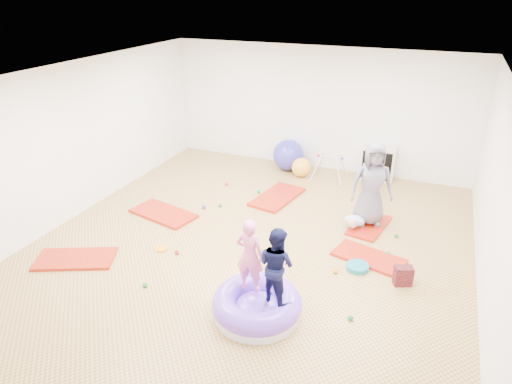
% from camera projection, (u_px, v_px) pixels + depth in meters
% --- Properties ---
extents(room, '(7.01, 8.01, 2.81)m').
position_uv_depth(room, '(249.00, 170.00, 7.05)').
color(room, tan).
rests_on(room, ground).
extents(gym_mat_front_left, '(1.36, 1.06, 0.05)m').
position_uv_depth(gym_mat_front_left, '(75.00, 259.00, 7.28)').
color(gym_mat_front_left, red).
rests_on(gym_mat_front_left, ground).
extents(gym_mat_mid_left, '(1.37, 0.90, 0.05)m').
position_uv_depth(gym_mat_mid_left, '(163.00, 213.00, 8.70)').
color(gym_mat_mid_left, red).
rests_on(gym_mat_mid_left, ground).
extents(gym_mat_center_back, '(0.87, 1.39, 0.05)m').
position_uv_depth(gym_mat_center_back, '(277.00, 197.00, 9.36)').
color(gym_mat_center_back, red).
rests_on(gym_mat_center_back, ground).
extents(gym_mat_right, '(1.21, 0.81, 0.05)m').
position_uv_depth(gym_mat_right, '(369.00, 257.00, 7.32)').
color(gym_mat_right, red).
rests_on(gym_mat_right, ground).
extents(gym_mat_rear_right, '(0.70, 1.13, 0.04)m').
position_uv_depth(gym_mat_rear_right, '(369.00, 225.00, 8.28)').
color(gym_mat_rear_right, red).
rests_on(gym_mat_rear_right, ground).
extents(inflatable_cushion, '(1.20, 1.20, 0.38)m').
position_uv_depth(inflatable_cushion, '(257.00, 305.00, 6.05)').
color(inflatable_cushion, silver).
rests_on(inflatable_cushion, ground).
extents(child_pink, '(0.39, 0.26, 1.05)m').
position_uv_depth(child_pink, '(250.00, 252.00, 5.90)').
color(child_pink, pink).
rests_on(child_pink, inflatable_cushion).
extents(child_navy, '(0.62, 0.56, 1.05)m').
position_uv_depth(child_navy, '(276.00, 262.00, 5.70)').
color(child_navy, '#0C0F33').
rests_on(child_navy, inflatable_cushion).
extents(adult_caregiver, '(0.88, 0.73, 1.53)m').
position_uv_depth(adult_caregiver, '(372.00, 184.00, 8.03)').
color(adult_caregiver, slate).
rests_on(adult_caregiver, gym_mat_rear_right).
extents(infant, '(0.37, 0.37, 0.22)m').
position_uv_depth(infant, '(354.00, 221.00, 8.15)').
color(infant, '#9CC4F0').
rests_on(infant, gym_mat_rear_right).
extents(ball_pit_balls, '(3.77, 3.81, 0.07)m').
position_uv_depth(ball_pit_balls, '(266.00, 234.00, 7.98)').
color(ball_pit_balls, orange).
rests_on(ball_pit_balls, ground).
extents(exercise_ball_blue, '(0.72, 0.72, 0.72)m').
position_uv_depth(exercise_ball_blue, '(288.00, 155.00, 10.66)').
color(exercise_ball_blue, '#3231BB').
rests_on(exercise_ball_blue, ground).
extents(exercise_ball_orange, '(0.43, 0.43, 0.43)m').
position_uv_depth(exercise_ball_orange, '(301.00, 167.00, 10.34)').
color(exercise_ball_orange, '#FFAD27').
rests_on(exercise_ball_orange, ground).
extents(infant_play_gym, '(0.72, 0.68, 0.55)m').
position_uv_depth(infant_play_gym, '(330.00, 164.00, 10.12)').
color(infant_play_gym, beige).
rests_on(infant_play_gym, ground).
extents(cube_shelf, '(0.74, 0.36, 0.74)m').
position_uv_depth(cube_shelf, '(378.00, 163.00, 10.14)').
color(cube_shelf, beige).
rests_on(cube_shelf, ground).
extents(balance_disc, '(0.35, 0.35, 0.08)m').
position_uv_depth(balance_disc, '(357.00, 267.00, 7.05)').
color(balance_disc, '#15758B').
rests_on(balance_disc, ground).
extents(backpack, '(0.30, 0.25, 0.30)m').
position_uv_depth(backpack, '(403.00, 276.00, 6.65)').
color(backpack, maroon).
rests_on(backpack, ground).
extents(yellow_toy, '(0.20, 0.20, 0.03)m').
position_uv_depth(yellow_toy, '(161.00, 249.00, 7.58)').
color(yellow_toy, orange).
rests_on(yellow_toy, ground).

